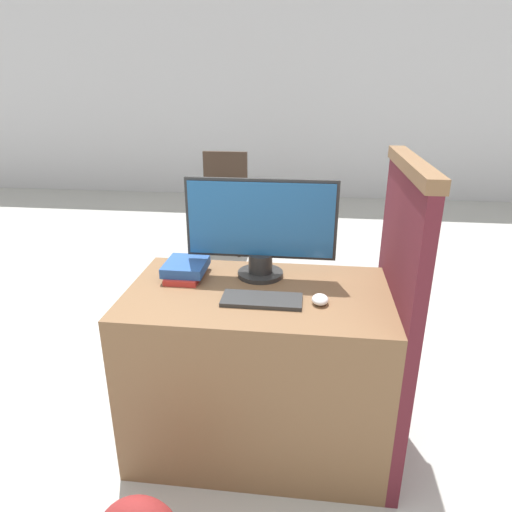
{
  "coord_description": "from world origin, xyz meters",
  "views": [
    {
      "loc": [
        0.2,
        -1.39,
        1.6
      ],
      "look_at": [
        -0.0,
        0.29,
        0.94
      ],
      "focal_mm": 32.0,
      "sensor_mm": 36.0,
      "label": 1
    }
  ],
  "objects": [
    {
      "name": "mouse",
      "position": [
        0.26,
        0.24,
        0.79
      ],
      "size": [
        0.07,
        0.08,
        0.04
      ],
      "color": "white",
      "rests_on": "desk"
    },
    {
      "name": "carrel_divider",
      "position": [
        0.58,
        0.38,
        0.67
      ],
      "size": [
        0.07,
        0.75,
        1.33
      ],
      "color": "#5B1E28",
      "rests_on": "ground_plane"
    },
    {
      "name": "monitor",
      "position": [
        -0.01,
        0.49,
        1.0
      ],
      "size": [
        0.66,
        0.21,
        0.44
      ],
      "color": "#282828",
      "rests_on": "desk"
    },
    {
      "name": "ground_plane",
      "position": [
        0.0,
        0.0,
        0.0
      ],
      "size": [
        20.0,
        20.0,
        0.0
      ],
      "primitive_type": "plane",
      "color": "#B2B2AD"
    },
    {
      "name": "desk",
      "position": [
        0.0,
        0.33,
        0.39
      ],
      "size": [
        1.11,
        0.65,
        0.77
      ],
      "color": "brown",
      "rests_on": "ground_plane"
    },
    {
      "name": "keyboard",
      "position": [
        0.03,
        0.23,
        0.78
      ],
      "size": [
        0.32,
        0.14,
        0.02
      ],
      "color": "#2D2D2D",
      "rests_on": "desk"
    },
    {
      "name": "book_stack",
      "position": [
        -0.34,
        0.44,
        0.81
      ],
      "size": [
        0.18,
        0.23,
        0.07
      ],
      "color": "#B72D28",
      "rests_on": "desk"
    },
    {
      "name": "wall_back",
      "position": [
        0.0,
        5.24,
        1.4
      ],
      "size": [
        12.0,
        0.06,
        2.8
      ],
      "color": "silver",
      "rests_on": "ground_plane"
    },
    {
      "name": "far_chair",
      "position": [
        -0.65,
        2.96,
        0.51
      ],
      "size": [
        0.44,
        0.44,
        0.94
      ],
      "rotation": [
        0.0,
        0.0,
        -0.35
      ],
      "color": "#38281E",
      "rests_on": "ground_plane"
    }
  ]
}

